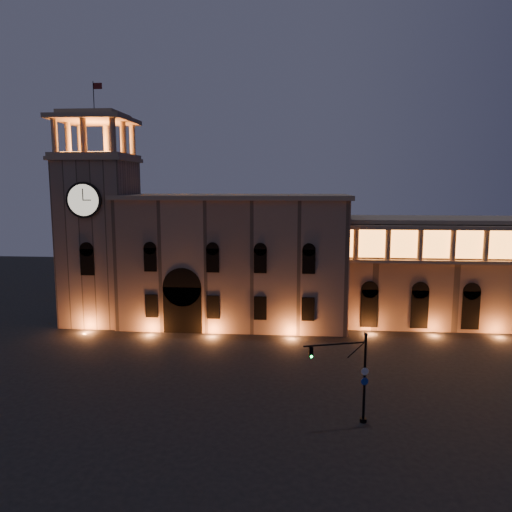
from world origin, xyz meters
name	(u,v)px	position (x,y,z in m)	size (l,w,h in m)	color
ground	(227,384)	(0.00, 0.00, 0.00)	(160.00, 160.00, 0.00)	black
government_building	(234,259)	(-2.08, 21.93, 8.77)	(30.80, 12.80, 17.60)	#8A6E5A
clock_tower	(100,232)	(-20.50, 20.98, 12.50)	(9.80, 9.80, 32.40)	#8A6E5A
colonnade_wing	(484,271)	(32.00, 23.92, 7.33)	(40.60, 11.50, 14.50)	#846955
traffic_light	(354,377)	(11.12, -7.01, 3.90)	(5.23, 1.81, 7.43)	black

